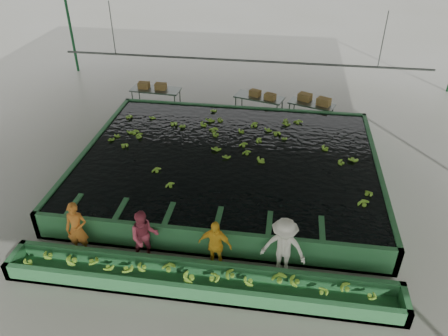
# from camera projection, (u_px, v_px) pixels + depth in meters

# --- Properties ---
(ground) EXTENTS (80.00, 80.00, 0.00)m
(ground) POSITION_uv_depth(u_px,v_px,m) (222.00, 202.00, 14.01)
(ground) COLOR gray
(ground) RESTS_ON ground
(shed_roof) EXTENTS (20.00, 22.00, 0.04)m
(shed_roof) POSITION_uv_depth(u_px,v_px,m) (221.00, 49.00, 11.31)
(shed_roof) COLOR gray
(shed_roof) RESTS_ON shed_posts
(shed_posts) EXTENTS (20.00, 22.00, 5.00)m
(shed_posts) POSITION_uv_depth(u_px,v_px,m) (221.00, 134.00, 12.66)
(shed_posts) COLOR #154B26
(shed_posts) RESTS_ON ground
(flotation_tank) EXTENTS (10.00, 8.00, 0.90)m
(flotation_tank) POSITION_uv_depth(u_px,v_px,m) (228.00, 166.00, 15.02)
(flotation_tank) COLOR #2A6A38
(flotation_tank) RESTS_ON ground
(tank_water) EXTENTS (9.70, 7.70, 0.00)m
(tank_water) POSITION_uv_depth(u_px,v_px,m) (228.00, 156.00, 14.80)
(tank_water) COLOR black
(tank_water) RESTS_ON flotation_tank
(sorting_trough) EXTENTS (10.00, 1.00, 0.50)m
(sorting_trough) POSITION_uv_depth(u_px,v_px,m) (199.00, 281.00, 10.88)
(sorting_trough) COLOR #2A6A38
(sorting_trough) RESTS_ON ground
(cableway_rail) EXTENTS (0.08, 0.08, 14.00)m
(cableway_rail) POSITION_uv_depth(u_px,v_px,m) (242.00, 60.00, 16.55)
(cableway_rail) COLOR #59605B
(cableway_rail) RESTS_ON shed_roof
(rail_hanger_left) EXTENTS (0.04, 0.04, 2.00)m
(rail_hanger_left) POSITION_uv_depth(u_px,v_px,m) (112.00, 28.00, 16.64)
(rail_hanger_left) COLOR #59605B
(rail_hanger_left) RESTS_ON shed_roof
(rail_hanger_right) EXTENTS (0.04, 0.04, 2.00)m
(rail_hanger_right) POSITION_uv_depth(u_px,v_px,m) (383.00, 40.00, 15.38)
(rail_hanger_right) COLOR #59605B
(rail_hanger_right) RESTS_ON shed_roof
(worker_a) EXTENTS (0.63, 0.45, 1.63)m
(worker_a) POSITION_uv_depth(u_px,v_px,m) (77.00, 229.00, 11.68)
(worker_a) COLOR #C96F22
(worker_a) RESTS_ON ground
(worker_b) EXTENTS (0.94, 0.84, 1.58)m
(worker_b) POSITION_uv_depth(u_px,v_px,m) (144.00, 237.00, 11.46)
(worker_b) COLOR #B03D50
(worker_b) RESTS_ON ground
(worker_c) EXTENTS (0.93, 0.47, 1.52)m
(worker_c) POSITION_uv_depth(u_px,v_px,m) (215.00, 245.00, 11.24)
(worker_c) COLOR yellow
(worker_c) RESTS_ON ground
(worker_d) EXTENTS (1.24, 0.83, 1.78)m
(worker_d) POSITION_uv_depth(u_px,v_px,m) (283.00, 248.00, 10.95)
(worker_d) COLOR beige
(worker_d) RESTS_ON ground
(packing_table_left) EXTENTS (2.24, 1.01, 1.00)m
(packing_table_left) POSITION_uv_depth(u_px,v_px,m) (157.00, 99.00, 19.65)
(packing_table_left) COLOR #59605B
(packing_table_left) RESTS_ON ground
(packing_table_mid) EXTENTS (2.24, 1.37, 0.95)m
(packing_table_mid) POSITION_uv_depth(u_px,v_px,m) (259.00, 107.00, 19.03)
(packing_table_mid) COLOR #59605B
(packing_table_mid) RESTS_ON ground
(packing_table_right) EXTENTS (2.03, 1.31, 0.86)m
(packing_table_right) POSITION_uv_depth(u_px,v_px,m) (311.00, 113.00, 18.64)
(packing_table_right) COLOR #59605B
(packing_table_right) RESTS_ON ground
(box_stack_left) EXTENTS (1.27, 0.38, 0.27)m
(box_stack_left) POSITION_uv_depth(u_px,v_px,m) (153.00, 89.00, 19.40)
(box_stack_left) COLOR olive
(box_stack_left) RESTS_ON packing_table_left
(box_stack_mid) EXTENTS (1.21, 0.77, 0.25)m
(box_stack_mid) POSITION_uv_depth(u_px,v_px,m) (262.00, 98.00, 18.68)
(box_stack_mid) COLOR olive
(box_stack_mid) RESTS_ON packing_table_mid
(box_stack_right) EXTENTS (1.43, 0.96, 0.30)m
(box_stack_right) POSITION_uv_depth(u_px,v_px,m) (314.00, 103.00, 18.46)
(box_stack_right) COLOR olive
(box_stack_right) RESTS_ON packing_table_right
(floating_bananas) EXTENTS (8.84, 6.03, 0.12)m
(floating_bananas) POSITION_uv_depth(u_px,v_px,m) (232.00, 144.00, 15.47)
(floating_bananas) COLOR #7CBC2E
(floating_bananas) RESTS_ON tank_water
(trough_bananas) EXTENTS (9.36, 0.62, 0.12)m
(trough_bananas) POSITION_uv_depth(u_px,v_px,m) (199.00, 277.00, 10.80)
(trough_bananas) COLOR #7CBC2E
(trough_bananas) RESTS_ON sorting_trough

